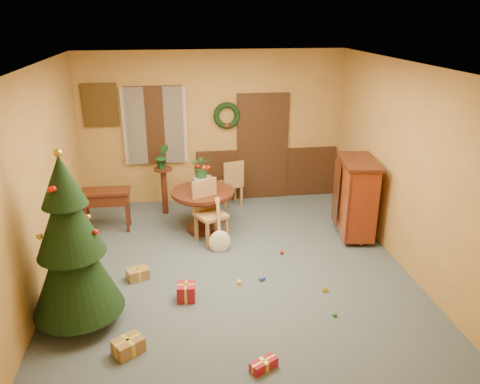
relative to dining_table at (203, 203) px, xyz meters
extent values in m
plane|color=#333E4B|center=(0.32, -1.30, -0.51)|extent=(5.50, 5.50, 0.00)
plane|color=silver|center=(0.32, -1.30, 2.39)|extent=(5.50, 5.50, 0.00)
plane|color=olive|center=(0.32, 1.45, 0.94)|extent=(5.00, 0.00, 5.00)
plane|color=olive|center=(0.32, -4.05, 0.94)|extent=(5.00, 0.00, 5.00)
plane|color=olive|center=(-2.18, -1.30, 0.94)|extent=(0.00, 5.50, 5.50)
plane|color=olive|center=(2.82, -1.30, 0.94)|extent=(0.00, 5.50, 5.50)
cube|color=black|center=(1.37, 1.41, -0.01)|extent=(2.80, 0.06, 1.00)
cube|color=black|center=(1.27, 1.40, 0.54)|extent=(1.00, 0.08, 2.10)
cube|color=white|center=(1.27, 1.43, 0.49)|extent=(0.80, 0.03, 1.90)
cube|color=black|center=(-0.78, 1.40, 1.04)|extent=(1.05, 0.08, 1.45)
cube|color=white|center=(-0.78, 1.43, 1.04)|extent=(0.88, 0.03, 1.25)
cube|color=white|center=(-1.16, 1.35, 1.04)|extent=(0.42, 0.02, 1.45)
cube|color=white|center=(-0.40, 1.35, 1.04)|extent=(0.42, 0.02, 1.45)
torus|color=black|center=(0.57, 1.37, 1.19)|extent=(0.51, 0.11, 0.51)
cube|color=#4C3819|center=(-1.73, 1.41, 1.44)|extent=(0.62, 0.05, 0.78)
cube|color=gray|center=(-1.73, 1.44, 1.44)|extent=(0.48, 0.02, 0.62)
cylinder|color=black|center=(0.00, 0.00, 0.19)|extent=(1.06, 1.06, 0.06)
cylinder|color=black|center=(0.00, 0.00, 0.13)|extent=(0.95, 0.95, 0.04)
cylinder|color=black|center=(0.00, 0.00, -0.15)|extent=(0.17, 0.17, 0.59)
cylinder|color=black|center=(0.00, 0.00, -0.46)|extent=(0.57, 0.57, 0.09)
cylinder|color=slate|center=(0.00, 0.00, 0.34)|extent=(0.33, 0.33, 0.24)
imported|color=#1E4C23|center=(0.00, 0.00, 0.66)|extent=(0.36, 0.31, 0.40)
cube|color=brown|center=(0.10, -0.45, -0.04)|extent=(0.59, 0.59, 0.05)
cube|color=brown|center=(0.01, -0.28, 0.25)|extent=(0.42, 0.23, 0.53)
cube|color=brown|center=(0.18, -0.22, -0.28)|extent=(0.06, 0.06, 0.45)
cube|color=brown|center=(-0.14, -0.37, -0.28)|extent=(0.06, 0.06, 0.45)
cube|color=brown|center=(0.34, -0.54, -0.28)|extent=(0.06, 0.06, 0.45)
cube|color=brown|center=(0.01, -0.69, -0.28)|extent=(0.06, 0.06, 0.45)
cube|color=brown|center=(0.60, 1.10, -0.08)|extent=(0.49, 0.49, 0.05)
cube|color=brown|center=(0.64, 0.92, 0.17)|extent=(0.40, 0.14, 0.48)
cube|color=brown|center=(0.48, 0.90, -0.31)|extent=(0.05, 0.05, 0.41)
cube|color=brown|center=(0.79, 0.98, -0.31)|extent=(0.05, 0.05, 0.41)
cube|color=brown|center=(0.40, 1.21, -0.31)|extent=(0.05, 0.05, 0.41)
cube|color=brown|center=(0.71, 1.29, -0.31)|extent=(0.05, 0.05, 0.41)
cylinder|color=black|center=(-0.66, 0.84, -0.08)|extent=(0.11, 0.11, 0.85)
cylinder|color=black|center=(-0.66, 0.84, 0.35)|extent=(0.34, 0.34, 0.03)
imported|color=#19471E|center=(-0.66, 0.84, 0.60)|extent=(0.28, 0.24, 0.46)
cylinder|color=#382111|center=(-1.65, -2.36, -0.40)|extent=(0.13, 0.13, 0.23)
cone|color=black|center=(-1.65, -2.36, 0.31)|extent=(1.06, 1.06, 1.25)
cone|color=black|center=(-1.65, -2.36, 0.88)|extent=(0.77, 0.77, 0.91)
cone|color=black|center=(-1.65, -2.36, 1.32)|extent=(0.50, 0.50, 0.58)
sphere|color=gold|center=(-1.65, -2.36, 1.63)|extent=(0.10, 0.10, 0.10)
cube|color=black|center=(-1.63, 0.26, 0.19)|extent=(0.82, 0.41, 0.05)
cube|color=black|center=(-1.63, 0.26, 0.07)|extent=(0.77, 0.37, 0.17)
cube|color=black|center=(-1.98, 0.26, -0.17)|extent=(0.05, 0.29, 0.67)
cube|color=black|center=(-1.29, 0.26, -0.17)|extent=(0.05, 0.29, 0.67)
cube|color=#5A160A|center=(2.47, -0.54, 0.17)|extent=(0.62, 1.03, 1.21)
cube|color=black|center=(2.47, -0.54, 0.79)|extent=(0.69, 1.10, 0.05)
cylinder|color=black|center=(2.47, -0.95, -0.47)|extent=(0.07, 0.07, 0.09)
cylinder|color=black|center=(2.47, -0.13, -0.47)|extent=(0.07, 0.07, 0.09)
cube|color=olive|center=(-1.04, -3.00, -0.43)|extent=(0.39, 0.37, 0.17)
cube|color=gold|center=(-1.04, -3.00, -0.43)|extent=(0.28, 0.21, 0.17)
cube|color=gold|center=(-1.04, -3.00, -0.43)|extent=(0.17, 0.22, 0.17)
cube|color=maroon|center=(-0.37, -2.06, -0.40)|extent=(0.25, 0.25, 0.23)
cube|color=gold|center=(-0.37, -2.06, -0.40)|extent=(0.23, 0.05, 0.23)
cube|color=gold|center=(-0.37, -2.06, -0.40)|extent=(0.05, 0.23, 0.23)
cube|color=olive|center=(-1.03, -1.46, -0.43)|extent=(0.34, 0.29, 0.16)
cube|color=gold|center=(-1.03, -1.46, -0.43)|extent=(0.29, 0.13, 0.16)
cube|color=gold|center=(-1.03, -1.46, -0.43)|extent=(0.11, 0.21, 0.16)
cube|color=maroon|center=(0.40, -3.46, -0.46)|extent=(0.33, 0.26, 0.11)
cube|color=gold|center=(0.40, -3.46, -0.46)|extent=(0.28, 0.16, 0.11)
cube|color=gold|center=(0.40, -3.46, -0.46)|extent=(0.10, 0.13, 0.11)
cube|color=#2742AC|center=(0.70, -1.75, -0.49)|extent=(0.09, 0.08, 0.05)
sphere|color=#227F31|center=(1.44, -2.69, -0.48)|extent=(0.06, 0.06, 0.06)
cube|color=gold|center=(0.37, -1.79, -0.49)|extent=(0.07, 0.09, 0.05)
sphere|color=red|center=(1.14, -1.03, -0.48)|extent=(0.06, 0.06, 0.06)
cube|color=gold|center=(1.49, -2.14, -0.49)|extent=(0.08, 0.06, 0.05)
camera|label=1|loc=(-0.40, -7.33, 3.01)|focal=35.00mm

